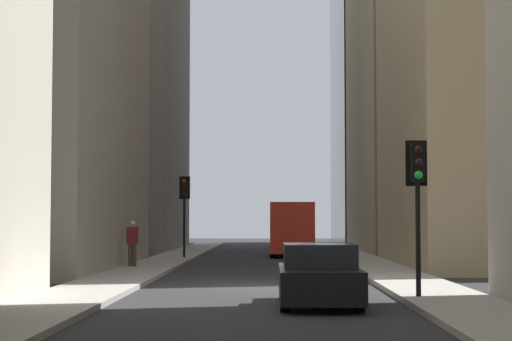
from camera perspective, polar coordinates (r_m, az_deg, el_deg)
ground_plane at (r=26.32m, az=0.26°, el=-7.39°), size 135.00×135.00×0.00m
sidewalk_right at (r=26.75m, az=-9.50°, el=-7.13°), size 90.00×2.20×0.14m
sidewalk_left at (r=26.64m, az=10.05°, el=-7.14°), size 90.00×2.20×0.14m
building_right_far at (r=58.93m, az=-9.80°, el=6.37°), size 16.20×10.50×23.24m
delivery_truck at (r=48.21m, az=2.24°, el=-3.71°), size 6.46×2.25×2.84m
sedan_black at (r=20.55m, az=3.99°, el=-6.73°), size 4.30×1.78×1.42m
traffic_light_foreground at (r=21.81m, az=10.18°, el=-0.67°), size 0.43×0.52×3.72m
traffic_light_midblock at (r=43.82m, az=-4.56°, el=-1.72°), size 0.43×0.52×3.92m
pedestrian at (r=35.57m, az=-7.83°, el=-4.45°), size 0.26×0.44×1.79m
discarded_bottle at (r=30.99m, az=7.75°, el=-6.26°), size 0.07×0.07×0.27m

